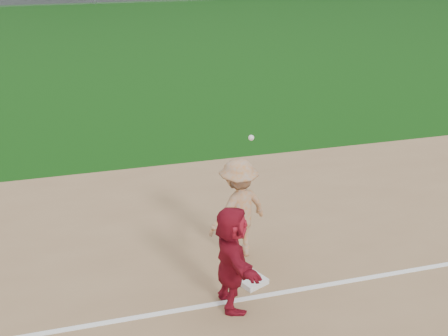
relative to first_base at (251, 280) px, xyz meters
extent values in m
plane|color=#0F400C|center=(0.06, 0.40, -0.07)|extent=(160.00, 160.00, 0.00)
cube|color=white|center=(0.06, -0.40, -0.04)|extent=(60.00, 0.10, 0.01)
cube|color=white|center=(0.00, 0.00, 0.00)|extent=(0.54, 0.54, 0.09)
imported|color=maroon|center=(-0.48, -0.48, 0.80)|extent=(0.54, 1.58, 1.69)
imported|color=#98989B|center=(0.04, 0.89, 0.87)|extent=(1.36, 1.09, 1.83)
sphere|color=white|center=(0.14, 0.58, 2.28)|extent=(0.09, 0.09, 0.09)
camera|label=1|loc=(-2.54, -7.38, 5.31)|focal=45.00mm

